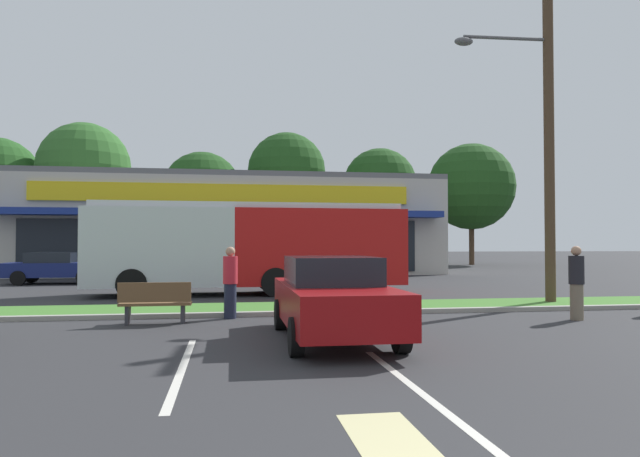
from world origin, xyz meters
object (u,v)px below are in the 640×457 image
Objects in this scene: city_bus at (249,245)px; pedestrian_by_pole at (577,283)px; utility_pole at (545,108)px; bus_stop_bench at (155,302)px; pedestrian_near_bench at (230,282)px; car_0 at (333,297)px; car_1 at (56,267)px.

city_bus is 6.34× the size of pedestrian_by_pole.
bus_stop_bench is at bearing -168.66° from utility_pole.
city_bus is 6.71m from pedestrian_near_bench.
utility_pole is 10.75m from city_bus.
bus_stop_bench is at bearing -126.72° from car_0.
pedestrian_near_bench reaches higher than car_1.
city_bus is at bearing -38.39° from car_1.
car_0 is at bearing -127.18° from pedestrian_near_bench.
city_bus reaches higher than bus_stop_bench.
pedestrian_near_bench is at bearing -150.47° from car_0.
car_0 is at bearing 114.38° from pedestrian_by_pole.
car_1 is 2.49× the size of pedestrian_near_bench.
car_1 is 21.82m from pedestrian_by_pole.
utility_pole is 12.30m from bus_stop_bench.
bus_stop_bench is at bearing 71.11° from city_bus.
pedestrian_by_pole reaches higher than car_0.
bus_stop_bench is 1.86m from pedestrian_near_bench.
bus_stop_bench is at bearing 136.23° from pedestrian_near_bench.
car_1 is at bearing 53.59° from pedestrian_near_bench.
utility_pole is 6.85× the size of bus_stop_bench.
car_0 is at bearing -59.86° from car_1.
bus_stop_bench is at bearing -66.50° from car_1.
city_bus is at bearing 148.87° from utility_pole.
utility_pole is 2.52× the size of car_1.
city_bus reaches higher than car_1.
pedestrian_near_bench reaches higher than bus_stop_bench.
car_1 is at bearing 145.09° from utility_pole.
pedestrian_by_pole is (8.18, -1.57, 0.01)m from pedestrian_near_bench.
pedestrian_by_pole is (7.51, -8.19, -0.88)m from city_bus.
pedestrian_near_bench reaches higher than car_0.
pedestrian_by_pole is at bearing 106.33° from car_0.
car_0 is (3.61, -2.69, 0.30)m from bus_stop_bench.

